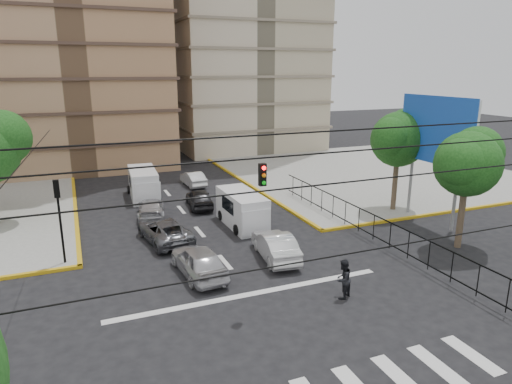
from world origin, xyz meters
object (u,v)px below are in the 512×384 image
traffic_light_nw (59,208)px  car_silver_front_left (199,261)px  van_right_lane (243,211)px  van_left_lane (144,185)px  pedestrian_crosswalk (343,279)px  car_white_front_right (275,245)px

traffic_light_nw → car_silver_front_left: size_ratio=0.98×
van_right_lane → van_left_lane: size_ratio=0.96×
traffic_light_nw → van_right_lane: bearing=11.0°
van_left_lane → pedestrian_crosswalk: 20.47m
van_left_lane → car_silver_front_left: van_left_lane is taller
van_right_lane → car_white_front_right: bearing=-93.2°
pedestrian_crosswalk → van_right_lane: bearing=-115.7°
car_silver_front_left → pedestrian_crosswalk: 7.05m
van_right_lane → pedestrian_crosswalk: bearing=-87.0°
car_silver_front_left → van_right_lane: bearing=-132.2°
pedestrian_crosswalk → van_left_lane: bearing=-103.9°
van_right_lane → van_left_lane: 10.38m
van_left_lane → pedestrian_crosswalk: bearing=-70.5°
traffic_light_nw → car_white_front_right: size_ratio=0.99×
van_left_lane → car_silver_front_left: size_ratio=1.14×
van_left_lane → car_silver_front_left: bearing=-85.2°
van_right_lane → pedestrian_crosswalk: (0.73, -10.52, -0.17)m
traffic_light_nw → car_silver_front_left: 7.57m
van_right_lane → car_white_front_right: size_ratio=1.10×
van_right_lane → car_silver_front_left: van_right_lane is taller
traffic_light_nw → van_right_lane: size_ratio=0.89×
van_left_lane → car_white_front_right: van_left_lane is taller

